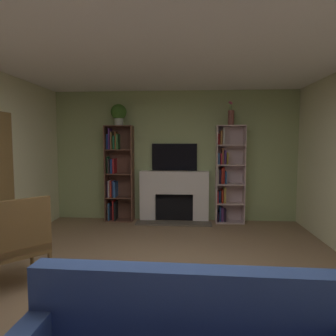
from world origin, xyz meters
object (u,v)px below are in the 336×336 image
object	(u,v)px
bookshelf_left	(117,174)
potted_plant	(119,113)
tv	(174,157)
armchair	(18,242)
vase_with_flowers	(231,117)
fireplace	(174,195)
bookshelf_right	(227,175)

from	to	relation	value
bookshelf_left	potted_plant	xyz separation A→B (m)	(0.07, -0.03, 1.22)
tv	armchair	size ratio (longest dim) A/B	0.90
bookshelf_left	vase_with_flowers	world-z (taller)	vase_with_flowers
bookshelf_left	vase_with_flowers	size ratio (longest dim) A/B	4.14
potted_plant	armchair	xyz separation A→B (m)	(-0.48, -2.91, -1.66)
potted_plant	bookshelf_left	bearing A→B (deg)	153.06
fireplace	tv	distance (m)	0.76
bookshelf_right	armchair	xyz separation A→B (m)	(-2.63, -2.95, -0.43)
bookshelf_right	potted_plant	size ratio (longest dim) A/B	4.52
bookshelf_left	armchair	distance (m)	3.00
fireplace	vase_with_flowers	world-z (taller)	vase_with_flowers
potted_plant	vase_with_flowers	bearing A→B (deg)	-0.00
bookshelf_left	potted_plant	size ratio (longest dim) A/B	4.52
potted_plant	armchair	distance (m)	3.39
bookshelf_right	vase_with_flowers	size ratio (longest dim) A/B	4.14
tv	bookshelf_right	size ratio (longest dim) A/B	0.47
bookshelf_left	bookshelf_right	world-z (taller)	same
fireplace	bookshelf_left	world-z (taller)	bookshelf_left
bookshelf_right	tv	bearing A→B (deg)	175.53
tv	potted_plant	xyz separation A→B (m)	(-1.11, -0.12, 0.87)
bookshelf_left	vase_with_flowers	distance (m)	2.55
fireplace	potted_plant	xyz separation A→B (m)	(-1.11, -0.04, 1.63)
bookshelf_right	potted_plant	world-z (taller)	potted_plant
fireplace	bookshelf_left	xyz separation A→B (m)	(-1.17, -0.00, 0.41)
bookshelf_right	potted_plant	bearing A→B (deg)	-178.98
bookshelf_right	armchair	size ratio (longest dim) A/B	1.91
bookshelf_left	armchair	bearing A→B (deg)	-97.96
tv	armchair	bearing A→B (deg)	-117.57
fireplace	bookshelf_right	world-z (taller)	bookshelf_right
armchair	vase_with_flowers	bearing A→B (deg)	47.28
bookshelf_right	potted_plant	xyz separation A→B (m)	(-2.15, -0.04, 1.23)
bookshelf_right	armchair	world-z (taller)	bookshelf_right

